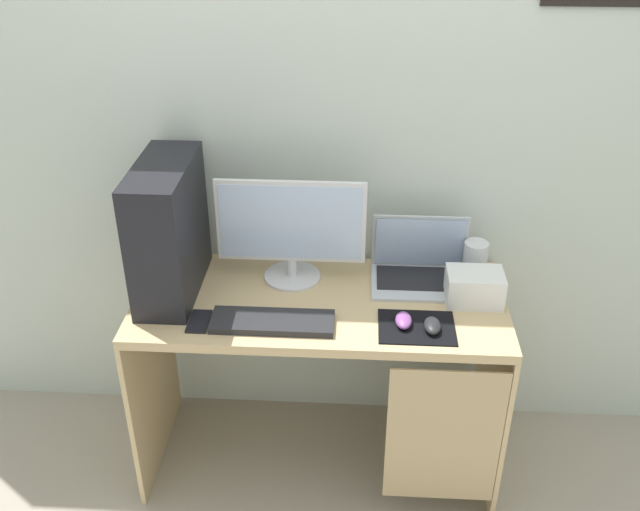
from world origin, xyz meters
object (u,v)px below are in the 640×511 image
monitor (291,230)px  projector (474,287)px  mouse_right (432,326)px  laptop (419,268)px  speaker (475,260)px  mouse_left (404,320)px  cell_phone (199,321)px  keyboard (272,322)px  pc_tower (168,230)px

monitor → projector: bearing=-9.6°
mouse_right → monitor: bearing=148.7°
laptop → speaker: laptop is taller
monitor → mouse_right: bearing=-31.3°
mouse_left → cell_phone: bearing=-178.1°
laptop → projector: 0.23m
cell_phone → projector: bearing=11.3°
monitor → mouse_right: 0.61m
projector → mouse_left: size_ratio=2.08×
keyboard → laptop: bearing=32.2°
pc_tower → keyboard: pc_tower is taller
laptop → pc_tower: bearing=-172.6°
keyboard → cell_phone: 0.25m
monitor → projector: size_ratio=2.71×
projector → keyboard: projector is taller
monitor → keyboard: size_ratio=1.29×
speaker → monitor: bearing=-175.9°
projector → laptop: bearing=143.8°
monitor → laptop: bearing=2.9°
mouse_right → speaker: bearing=62.9°
laptop → mouse_left: laptop is taller
laptop → cell_phone: 0.84m
keyboard → mouse_right: 0.54m
speaker → projector: 0.16m
monitor → mouse_left: (0.41, -0.28, -0.18)m
pc_tower → monitor: size_ratio=0.90×
laptop → mouse_left: 0.31m
pc_tower → monitor: pc_tower is taller
laptop → cell_phone: bearing=-156.9°
projector → cell_phone: bearing=-168.7°
mouse_left → cell_phone: 0.70m
monitor → mouse_right: (0.50, -0.30, -0.18)m
laptop → speaker: (0.21, 0.02, 0.03)m
projector → cell_phone: size_ratio=1.54×
pc_tower → projector: pc_tower is taller
speaker → cell_phone: size_ratio=1.16×
mouse_left → projector: bearing=33.4°
speaker → keyboard: 0.80m
monitor → mouse_left: size_ratio=5.65×
speaker → projector: (-0.02, -0.16, -0.02)m
pc_tower → speaker: 1.13m
speaker → mouse_right: speaker is taller
cell_phone → mouse_right: bearing=-0.1°
projector → mouse_left: projector is taller
monitor → keyboard: (-0.04, -0.30, -0.19)m
pc_tower → keyboard: size_ratio=1.17×
monitor → laptop: monitor is taller
speaker → projector: speaker is taller
laptop → mouse_right: laptop is taller
keyboard → mouse_right: size_ratio=4.38×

